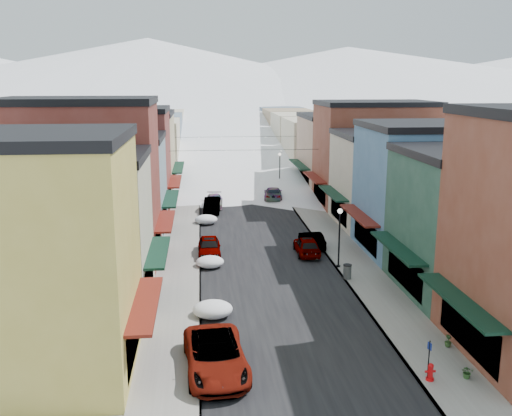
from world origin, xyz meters
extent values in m
plane|color=gray|center=(0.00, 0.00, 0.00)|extent=(600.00, 600.00, 0.00)
cube|color=black|center=(0.00, 60.00, 0.01)|extent=(10.00, 160.00, 0.01)
cube|color=gray|center=(-6.60, 60.00, 0.07)|extent=(3.20, 160.00, 0.15)
cube|color=gray|center=(6.60, 60.00, 0.07)|extent=(3.20, 160.00, 0.15)
cube|color=slate|center=(-5.05, 60.00, 0.07)|extent=(0.10, 160.00, 0.15)
cube|color=slate|center=(5.05, 60.00, 0.07)|extent=(0.10, 160.00, 0.15)
cube|color=gold|center=(-13.20, 4.00, 5.50)|extent=(10.00, 8.50, 11.00)
cube|color=black|center=(-13.20, 4.00, 11.25)|extent=(10.20, 8.70, 0.50)
cube|color=maroon|center=(-7.60, 4.00, 3.20)|extent=(1.20, 7.22, 0.15)
cube|color=#BDB898|center=(-13.20, 12.50, 4.50)|extent=(10.00, 8.00, 9.00)
cube|color=black|center=(-13.20, 12.50, 9.25)|extent=(10.20, 8.20, 0.50)
cube|color=black|center=(-7.60, 12.50, 3.20)|extent=(1.20, 6.80, 0.15)
cube|color=maroon|center=(-13.70, 20.50, 6.00)|extent=(11.00, 8.00, 12.00)
cube|color=black|center=(-13.70, 20.50, 12.25)|extent=(11.20, 8.20, 0.50)
cube|color=maroon|center=(-7.60, 20.50, 3.20)|extent=(1.20, 6.80, 0.15)
cube|color=gray|center=(-13.20, 29.00, 4.25)|extent=(10.00, 9.00, 8.50)
cube|color=black|center=(-13.20, 29.00, 8.75)|extent=(10.20, 9.20, 0.50)
cube|color=black|center=(-7.60, 29.00, 3.20)|extent=(1.20, 7.65, 0.15)
cube|color=maroon|center=(-14.20, 38.00, 5.25)|extent=(12.00, 9.00, 10.50)
cube|color=black|center=(-14.20, 38.00, 10.75)|extent=(12.20, 9.20, 0.50)
cube|color=maroon|center=(-7.60, 38.00, 3.20)|extent=(1.20, 7.65, 0.15)
cube|color=tan|center=(-13.20, 48.00, 4.75)|extent=(10.00, 11.00, 9.50)
cube|color=black|center=(-13.20, 48.00, 9.75)|extent=(10.20, 11.20, 0.50)
cube|color=black|center=(-7.60, 48.00, 3.20)|extent=(1.20, 9.35, 0.15)
cube|color=black|center=(7.60, 3.00, 3.20)|extent=(1.20, 7.65, 0.15)
cube|color=#224839|center=(13.20, 12.00, 4.50)|extent=(10.00, 9.00, 9.00)
cube|color=black|center=(13.20, 12.00, 9.25)|extent=(10.20, 9.20, 0.50)
cube|color=black|center=(7.60, 12.00, 3.20)|extent=(1.20, 7.65, 0.15)
cube|color=teal|center=(13.20, 21.00, 5.00)|extent=(10.00, 9.00, 10.00)
cube|color=black|center=(13.20, 21.00, 10.25)|extent=(10.20, 9.20, 0.50)
cube|color=maroon|center=(7.60, 21.00, 3.20)|extent=(1.20, 7.65, 0.15)
cube|color=#BFB49A|center=(13.70, 30.00, 4.25)|extent=(11.00, 9.00, 8.50)
cube|color=black|center=(13.70, 30.00, 8.75)|extent=(11.20, 9.20, 0.50)
cube|color=black|center=(7.60, 30.00, 3.20)|extent=(1.20, 7.65, 0.15)
cube|color=brown|center=(14.20, 39.00, 5.50)|extent=(12.00, 9.00, 11.00)
cube|color=black|center=(14.20, 39.00, 11.25)|extent=(12.20, 9.20, 0.50)
cube|color=maroon|center=(7.60, 39.00, 3.20)|extent=(1.20, 7.65, 0.15)
cube|color=#A07E69|center=(13.20, 49.00, 4.50)|extent=(10.00, 11.00, 9.00)
cube|color=black|center=(13.20, 49.00, 9.25)|extent=(10.20, 11.20, 0.50)
cube|color=black|center=(7.60, 49.00, 3.20)|extent=(1.20, 9.35, 0.15)
cube|color=gray|center=(-12.50, 62.00, 4.00)|extent=(9.00, 13.00, 8.00)
cube|color=gray|center=(12.50, 62.00, 4.00)|extent=(9.00, 13.00, 8.00)
cube|color=gray|center=(-12.50, 76.00, 4.00)|extent=(9.00, 13.00, 8.00)
cube|color=gray|center=(12.50, 76.00, 4.00)|extent=(9.00, 13.00, 8.00)
cube|color=gray|center=(-12.50, 90.00, 4.00)|extent=(9.00, 13.00, 8.00)
cube|color=gray|center=(12.50, 90.00, 4.00)|extent=(9.00, 13.00, 8.00)
cube|color=gray|center=(-12.50, 104.00, 4.00)|extent=(9.00, 13.00, 8.00)
cube|color=gray|center=(12.50, 104.00, 4.00)|extent=(9.00, 13.00, 8.00)
cube|color=silver|center=(0.00, 225.00, 6.00)|extent=(360.00, 40.00, 12.00)
cone|color=white|center=(-30.00, 275.00, 17.00)|extent=(300.00, 300.00, 34.00)
cone|color=white|center=(70.00, 270.00, 15.00)|extent=(320.00, 320.00, 30.00)
cone|color=white|center=(170.00, 290.00, 13.00)|extent=(280.00, 280.00, 26.00)
cylinder|color=black|center=(0.00, 40.00, 6.20)|extent=(16.40, 0.04, 0.04)
cylinder|color=black|center=(0.00, 55.00, 6.20)|extent=(16.40, 0.04, 0.04)
imported|color=white|center=(-4.30, 3.00, 0.85)|extent=(3.31, 6.35, 1.71)
imported|color=#919499|center=(-4.30, 21.62, 0.75)|extent=(1.78, 4.42, 1.51)
imported|color=black|center=(-3.75, 36.75, 0.77)|extent=(1.95, 4.79, 1.54)
imported|color=#AEB0B7|center=(-3.50, 39.39, 0.68)|extent=(2.12, 4.76, 1.36)
imported|color=black|center=(4.30, 23.19, 0.67)|extent=(1.69, 4.14, 1.33)
imported|color=#A0A4A9|center=(3.50, 21.23, 0.74)|extent=(1.80, 4.38, 1.49)
imported|color=black|center=(3.50, 42.71, 0.74)|extent=(2.66, 5.32, 1.48)
imported|color=#A0A1A8|center=(-0.78, 59.22, 0.74)|extent=(2.21, 4.48, 1.47)
imported|color=white|center=(1.77, 68.39, 0.79)|extent=(2.94, 5.81, 1.57)
cylinder|color=red|center=(5.53, 1.00, 0.20)|extent=(0.37, 0.37, 0.11)
cylinder|color=red|center=(5.53, 1.00, 0.48)|extent=(0.26, 0.26, 0.66)
sphere|color=red|center=(5.53, 1.00, 0.85)|extent=(0.29, 0.29, 0.29)
cylinder|color=red|center=(5.53, 1.00, 0.59)|extent=(0.49, 0.11, 0.11)
cylinder|color=black|center=(5.41, 1.00, 1.14)|extent=(0.05, 0.05, 1.97)
cube|color=navy|center=(5.41, 1.00, 1.86)|extent=(0.11, 0.26, 0.36)
cylinder|color=#5C5F61|center=(5.20, 14.93, 0.63)|extent=(0.55, 0.55, 0.96)
cylinder|color=black|center=(5.20, 14.93, 1.13)|extent=(0.60, 0.60, 0.06)
cylinder|color=black|center=(5.20, 17.51, 0.20)|extent=(0.31, 0.31, 0.10)
cylinder|color=black|center=(5.20, 17.51, 2.19)|extent=(0.12, 0.12, 4.09)
sphere|color=white|center=(5.20, 17.51, 4.39)|extent=(0.37, 0.37, 0.37)
cylinder|color=black|center=(5.20, 49.48, 0.20)|extent=(0.31, 0.31, 0.10)
cylinder|color=black|center=(5.20, 49.48, 2.23)|extent=(0.12, 0.12, 4.16)
sphere|color=white|center=(5.20, 49.48, 4.47)|extent=(0.37, 0.37, 0.37)
imported|color=#2F5928|center=(7.32, 1.00, 0.46)|extent=(0.68, 0.64, 0.61)
imported|color=#315125|center=(7.80, 4.19, 0.47)|extent=(0.46, 0.46, 0.64)
ellipsoid|color=white|center=(-4.30, 9.48, 0.50)|extent=(2.36, 2.00, 1.00)
ellipsoid|color=white|center=(-4.10, 10.68, 0.25)|extent=(1.01, 0.91, 0.50)
ellipsoid|color=white|center=(-4.30, 18.65, 0.44)|extent=(2.09, 1.77, 0.88)
ellipsoid|color=white|center=(-4.10, 19.85, 0.22)|extent=(0.89, 0.80, 0.45)
ellipsoid|color=white|center=(-4.43, 31.86, 0.46)|extent=(2.19, 1.85, 0.93)
ellipsoid|color=white|center=(-4.23, 33.06, 0.23)|extent=(0.94, 0.84, 0.47)
camera|label=1|loc=(-4.79, -22.07, 13.72)|focal=40.00mm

